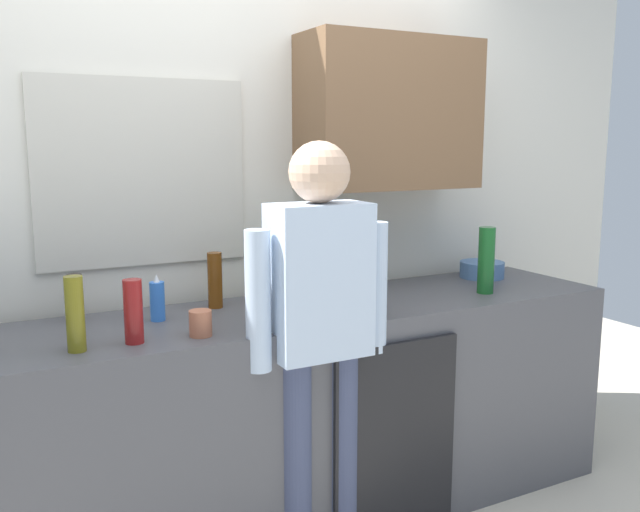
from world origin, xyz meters
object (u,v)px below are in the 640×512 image
Objects in this scene: coffee_maker at (324,283)px; bottle_olive_oil at (75,314)px; mixing_bowl at (482,270)px; bottle_amber_beer at (215,280)px; bottle_red_vinegar at (133,311)px; dish_soap at (157,301)px; person_at_sink at (319,321)px; bottle_dark_sauce at (75,298)px; bottle_green_wine at (486,260)px; bottle_clear_soda at (321,267)px; cup_terracotta_mug at (201,323)px; cup_yellow_cup at (264,294)px.

coffee_maker is 0.89m from bottle_olive_oil.
mixing_bowl is at bearing 9.38° from bottle_olive_oil.
coffee_maker is at bearing -52.56° from bottle_amber_beer.
bottle_olive_oil is 0.19m from bottle_red_vinegar.
person_at_sink is at bearing -38.04° from dish_soap.
bottle_amber_beer is at bearing 30.73° from bottle_olive_oil.
bottle_olive_oil is 0.41m from bottle_dark_sauce.
bottle_dark_sauce is 0.82× the size of mixing_bowl.
coffee_maker is 0.87m from bottle_green_wine.
bottle_green_wine is (0.71, -0.24, 0.01)m from bottle_clear_soda.
coffee_maker is 3.59× the size of cup_terracotta_mug.
bottle_olive_oil is 2.94× the size of cup_yellow_cup.
bottle_red_vinegar is at bearing 173.95° from cup_terracotta_mug.
bottle_olive_oil is 1.09m from bottle_clear_soda.
bottle_amber_beer is at bearing 111.93° from person_at_sink.
bottle_green_wine is at bearing -8.52° from dish_soap.
coffee_maker reaches higher than bottle_clear_soda.
bottle_green_wine is at bearing -18.40° from bottle_clear_soda.
cup_yellow_cup is (0.80, 0.33, -0.08)m from bottle_olive_oil.
coffee_maker is 1.16m from mixing_bowl.
dish_soap is (-0.72, -0.02, -0.06)m from bottle_clear_soda.
mixing_bowl is at bearing 18.41° from coffee_maker.
bottle_red_vinegar is at bearing -71.88° from bottle_dark_sauce.
person_at_sink reaches higher than bottle_olive_oil.
dish_soap is at bearing -160.40° from bottle_amber_beer.
person_at_sink is at bearing -118.78° from bottle_clear_soda.
mixing_bowl is at bearing 0.12° from cup_yellow_cup.
bottle_amber_beer is (-0.30, 0.39, -0.03)m from coffee_maker.
dish_soap reaches higher than cup_yellow_cup.
bottle_clear_soda reaches higher than bottle_dark_sauce.
bottle_olive_oil is 0.89× the size of bottle_clear_soda.
dish_soap is (-0.26, -0.09, -0.04)m from bottle_amber_beer.
bottle_green_wine is 1.01m from cup_yellow_cup.
bottle_clear_soda is 0.95m from mixing_bowl.
bottle_olive_oil is 1.09× the size of bottle_amber_beer.
bottle_clear_soda is at bearing 25.18° from cup_terracotta_mug.
bottle_green_wine is 1.67× the size of dish_soap.
person_at_sink reaches higher than cup_terracotta_mug.
bottle_green_wine is 0.96m from person_at_sink.
bottle_clear_soda is 0.75m from bottle_green_wine.
bottle_clear_soda reaches higher than bottle_red_vinegar.
cup_terracotta_mug is at bearing -167.61° from mixing_bowl.
coffee_maker is at bearing -3.42° from bottle_red_vinegar.
bottle_red_vinegar is at bearing -162.25° from bottle_clear_soda.
person_at_sink is (-0.94, -0.17, -0.12)m from bottle_green_wine.
bottle_dark_sauce is (-0.99, 0.12, -0.05)m from bottle_clear_soda.
cup_terracotta_mug reaches higher than cup_yellow_cup.
bottle_green_wine reaches higher than cup_terracotta_mug.
cup_yellow_cup is 0.39× the size of mixing_bowl.
cup_terracotta_mug is (-0.64, -0.30, -0.09)m from bottle_clear_soda.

